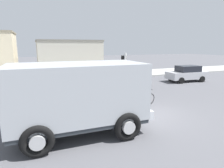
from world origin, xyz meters
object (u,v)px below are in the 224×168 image
Objects in this scene: car_red_near at (187,73)px; pedestrian_near_kerb at (28,81)px; truck_foreground at (79,94)px; cyclist at (144,92)px; traffic_light_pole at (124,74)px; car_white_mid at (128,77)px.

pedestrian_near_kerb reaches higher than car_red_near.
truck_foreground is 9.30m from pedestrian_near_kerb.
car_red_near is at bearing 31.35° from truck_foreground.
truck_foreground is 14.89m from car_red_near.
cyclist is (4.43, 2.34, -0.80)m from truck_foreground.
truck_foreground is at bearing -148.65° from car_red_near.
pedestrian_near_kerb is (-14.83, 1.28, 0.03)m from car_red_near.
truck_foreground is 1.33× the size of car_red_near.
traffic_light_pole is 8.74m from pedestrian_near_kerb.
cyclist is 1.90m from traffic_light_pole.
cyclist is 1.06× the size of pedestrian_near_kerb.
traffic_light_pole reaches higher than car_red_near.
pedestrian_near_kerb is at bearing 126.35° from traffic_light_pole.
car_white_mid is (6.05, 7.68, -0.85)m from truck_foreground.
car_white_mid is at bearing 51.78° from truck_foreground.
cyclist reaches higher than pedestrian_near_kerb.
car_red_near is 6.65m from car_white_mid.
pedestrian_near_kerb is at bearing 175.05° from car_red_near.
traffic_light_pole is at bearing -168.61° from cyclist.
car_red_near is at bearing -4.95° from pedestrian_near_kerb.
car_red_near is (8.27, 5.40, -0.05)m from cyclist.
truck_foreground is at bearing -152.18° from cyclist.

